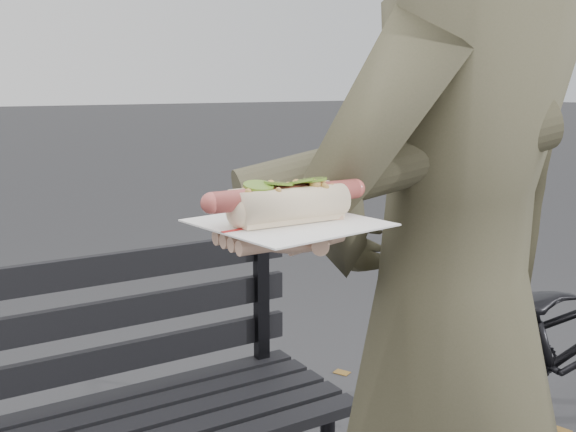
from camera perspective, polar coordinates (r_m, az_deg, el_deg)
park_bench at (r=1.81m, az=-20.24°, el=-15.62°), size 1.50×0.44×0.88m
person at (r=1.19m, az=13.65°, el=-9.51°), size 0.73×0.54×1.81m
held_hotdog at (r=0.96m, az=7.53°, el=3.71°), size 0.62×0.31×0.20m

